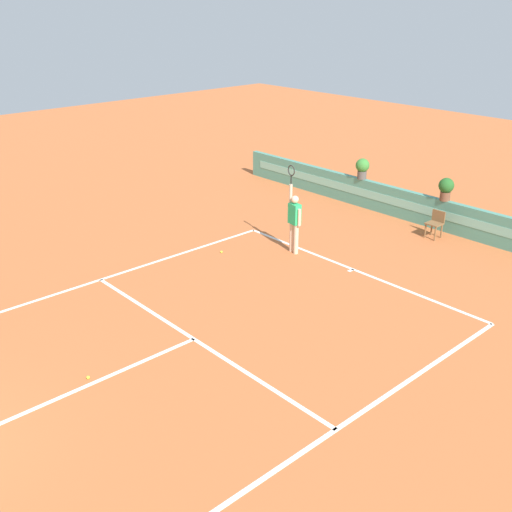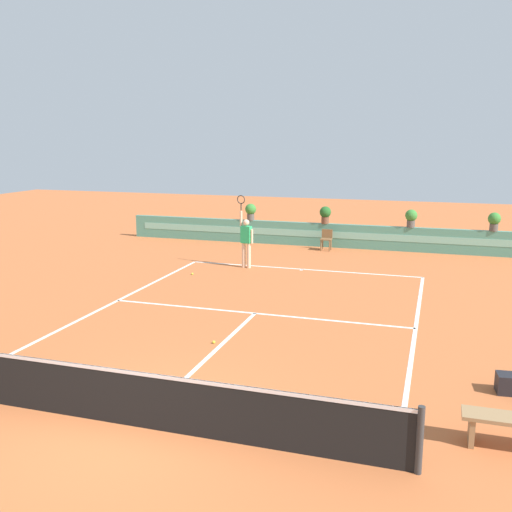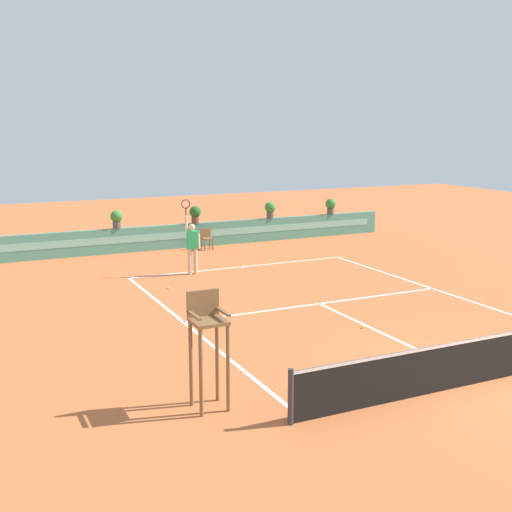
# 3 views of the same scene
# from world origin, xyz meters

# --- Properties ---
(ground_plane) EXTENTS (60.00, 60.00, 0.00)m
(ground_plane) POSITION_xyz_m (0.00, 6.00, 0.00)
(ground_plane) COLOR #BC6033
(court_lines) EXTENTS (8.32, 11.94, 0.01)m
(court_lines) POSITION_xyz_m (0.00, 6.72, 0.00)
(court_lines) COLOR white
(court_lines) RESTS_ON ground
(net) EXTENTS (8.92, 0.10, 1.00)m
(net) POSITION_xyz_m (0.00, 0.00, 0.51)
(net) COLOR #333333
(net) RESTS_ON ground
(back_wall_barrier) EXTENTS (18.00, 0.21, 1.00)m
(back_wall_barrier) POSITION_xyz_m (0.00, 16.39, 0.50)
(back_wall_barrier) COLOR #4C8E7A
(back_wall_barrier) RESTS_ON ground
(umpire_chair) EXTENTS (0.60, 0.60, 2.14)m
(umpire_chair) POSITION_xyz_m (-5.41, 1.26, 1.34)
(umpire_chair) COLOR brown
(umpire_chair) RESTS_ON ground
(ball_kid_chair) EXTENTS (0.44, 0.44, 0.85)m
(ball_kid_chair) POSITION_xyz_m (0.14, 15.66, 0.48)
(ball_kid_chair) COLOR brown
(ball_kid_chair) RESTS_ON ground
(tennis_player) EXTENTS (0.62, 0.27, 2.58)m
(tennis_player) POSITION_xyz_m (-1.97, 11.55, 1.05)
(tennis_player) COLOR beige
(tennis_player) RESTS_ON ground
(tennis_ball_near_baseline) EXTENTS (0.07, 0.07, 0.07)m
(tennis_ball_near_baseline) POSITION_xyz_m (-0.20, 3.95, 0.03)
(tennis_ball_near_baseline) COLOR #CCE033
(tennis_ball_near_baseline) RESTS_ON ground
(tennis_ball_mid_court) EXTENTS (0.07, 0.07, 0.07)m
(tennis_ball_mid_court) POSITION_xyz_m (-3.36, 9.94, 0.03)
(tennis_ball_mid_court) COLOR #CCE033
(tennis_ball_mid_court) RESTS_ON ground
(potted_plant_right) EXTENTS (0.48, 0.48, 0.72)m
(potted_plant_right) POSITION_xyz_m (3.44, 16.39, 1.41)
(potted_plant_right) COLOR #514C47
(potted_plant_right) RESTS_ON back_wall_barrier
(potted_plant_left) EXTENTS (0.48, 0.48, 0.72)m
(potted_plant_left) POSITION_xyz_m (-3.38, 16.39, 1.41)
(potted_plant_left) COLOR #514C47
(potted_plant_left) RESTS_ON back_wall_barrier
(potted_plant_centre) EXTENTS (0.48, 0.48, 0.72)m
(potted_plant_centre) POSITION_xyz_m (-0.07, 16.39, 1.41)
(potted_plant_centre) COLOR brown
(potted_plant_centre) RESTS_ON back_wall_barrier
(potted_plant_far_right) EXTENTS (0.48, 0.48, 0.72)m
(potted_plant_far_right) POSITION_xyz_m (6.56, 16.39, 1.41)
(potted_plant_far_right) COLOR #514C47
(potted_plant_far_right) RESTS_ON back_wall_barrier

